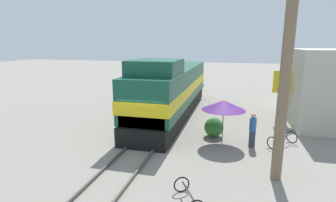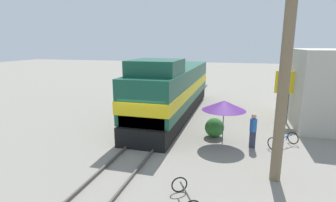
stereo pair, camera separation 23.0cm
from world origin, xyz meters
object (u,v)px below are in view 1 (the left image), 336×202
Objects in this scene: locomotive at (171,90)px; vendor_umbrella at (224,105)px; person_bystander at (253,129)px; billboard_sign at (287,85)px; bicycle_spare at (188,195)px; bicycle at (282,140)px; utility_pole at (286,68)px.

locomotive is 6.05m from vendor_umbrella.
billboard_sign is at bearing 65.11° from person_bystander.
locomotive is 9.00× the size of bicycle_spare.
person_bystander is 6.14m from bicycle_spare.
bicycle is (1.54, 0.48, -0.63)m from person_bystander.
locomotive is 4.13× the size of billboard_sign.
locomotive is 10.34m from utility_pole.
bicycle is at bearing -31.88° from locomotive.
locomotive is 8.77× the size of bicycle.
utility_pole reaches higher than bicycle.
locomotive is at bearing 127.71° from utility_pole.
bicycle_spare is at bearing 102.13° from bicycle.
billboard_sign reaches higher than bicycle_spare.
billboard_sign is at bearing 78.85° from utility_pole.
person_bystander is at bearing -141.03° from bicycle_spare.
vendor_umbrella is at bearing 50.19° from bicycle.
bicycle_spare is (-2.32, -5.64, -0.66)m from person_bystander.
vendor_umbrella is at bearing -126.70° from bicycle_spare.
person_bystander is (5.40, -4.80, -0.91)m from locomotive.
utility_pole is 4.83× the size of person_bystander.
utility_pole is 5.29× the size of bicycle.
utility_pole is 3.69× the size of vendor_umbrella.
billboard_sign is 5.81m from person_bystander.
billboard_sign is at bearing 2.15° from locomotive.
billboard_sign is (1.62, 8.23, -1.85)m from utility_pole.
locomotive reaches higher than person_bystander.
person_bystander is 1.12× the size of bicycle_spare.
utility_pole reaches higher than vendor_umbrella.
utility_pole reaches higher than locomotive.
billboard_sign is 2.12× the size of bicycle.
vendor_umbrella is 1.43× the size of bicycle.
vendor_umbrella is 6.27m from billboard_sign.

